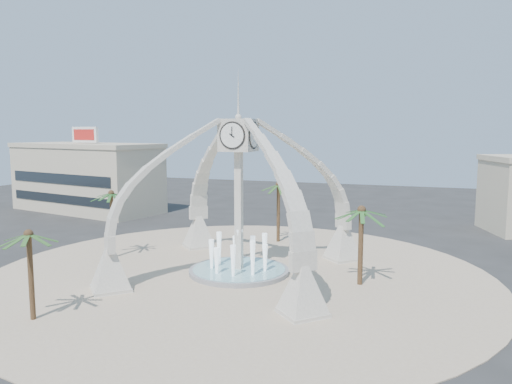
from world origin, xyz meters
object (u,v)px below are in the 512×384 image
(clock_tower, at_px, (239,194))
(palm_north, at_px, (278,186))
(fountain, at_px, (239,270))
(palm_east, at_px, (362,211))
(palm_south, at_px, (29,235))
(palm_west, at_px, (111,194))

(clock_tower, xyz_separation_m, palm_north, (-0.45, 12.00, -0.66))
(clock_tower, distance_m, palm_north, 12.03)
(fountain, distance_m, palm_east, 10.91)
(palm_east, xyz_separation_m, palm_south, (-17.66, -13.67, -0.35))
(palm_east, xyz_separation_m, palm_west, (-22.03, 0.46, 0.20))
(palm_east, xyz_separation_m, palm_north, (-9.99, 11.69, 0.25))
(palm_east, height_order, palm_north, palm_north)
(fountain, bearing_deg, palm_east, 1.86)
(palm_west, bearing_deg, clock_tower, -3.50)
(clock_tower, relative_size, fountain, 2.24)
(palm_west, bearing_deg, palm_north, 43.02)
(fountain, relative_size, palm_east, 1.25)
(clock_tower, relative_size, palm_north, 2.71)
(fountain, height_order, palm_south, palm_south)
(clock_tower, bearing_deg, palm_east, 1.86)
(fountain, height_order, palm_north, palm_north)
(palm_east, bearing_deg, palm_west, 178.82)
(palm_north, bearing_deg, fountain, -87.86)
(clock_tower, height_order, palm_north, clock_tower)
(palm_east, relative_size, palm_west, 0.98)
(palm_north, bearing_deg, palm_south, -106.84)
(clock_tower, height_order, palm_south, clock_tower)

